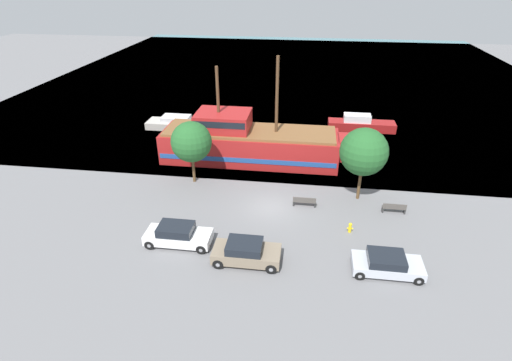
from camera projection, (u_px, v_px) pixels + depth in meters
The scene contains 13 objects.
ground_plane at pixel (271, 207), 31.06m from camera, with size 160.00×160.00×0.00m, color slate.
water_surface at pixel (297, 74), 69.43m from camera, with size 80.00×80.00×0.00m, color teal.
pirate_ship at pixel (248, 142), 37.94m from camera, with size 17.88×4.82×9.88m.
moored_boat_dockside at pixel (360, 124), 45.43m from camera, with size 7.47×1.94×1.79m.
moored_boat_outer at pixel (181, 124), 45.98m from camera, with size 7.90×2.45×1.41m.
parked_car_curb_front at pixel (178, 235), 26.66m from camera, with size 4.42×1.87×1.47m.
parked_car_curb_mid at pixel (387, 264), 24.21m from camera, with size 4.23×2.02×1.28m.
parked_car_curb_rear at pixel (246, 252), 25.04m from camera, with size 4.26×2.01×1.48m.
fire_hydrant at pixel (350, 227), 27.99m from camera, with size 0.42×0.25×0.76m.
bench_promenade_east at pixel (394, 208), 30.16m from camera, with size 1.73×0.45×0.85m.
bench_promenade_west at pixel (304, 201), 30.99m from camera, with size 1.78×0.45×0.85m.
tree_row_east at pixel (191, 142), 33.05m from camera, with size 3.41×3.41×5.43m.
tree_row_mideast at pixel (364, 152), 30.32m from camera, with size 3.69×3.69×5.96m.
Camera 1 is at (2.37, -26.26, 16.59)m, focal length 28.00 mm.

